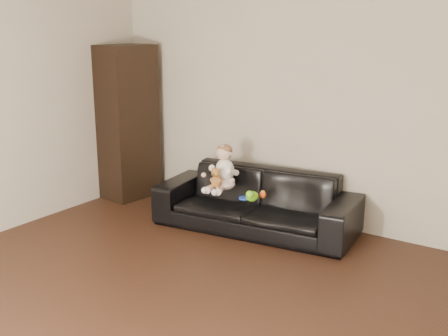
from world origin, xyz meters
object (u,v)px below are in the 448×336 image
Objects in this scene: teddy_bear at (216,178)px; cabinet at (128,123)px; sofa at (256,201)px; toy_rattle at (263,195)px; toy_green at (252,196)px; toy_blue_disc at (244,198)px; baby at (223,170)px.

cabinet is at bearing 147.81° from teddy_bear.
toy_rattle is (0.15, -0.13, 0.13)m from sofa.
toy_green reaches higher than toy_rattle.
toy_green reaches higher than toy_blue_disc.
sofa is 0.46m from teddy_bear.
toy_green is 1.32× the size of toy_blue_disc.
toy_green is at bearing -4.20° from cabinet.
sofa is 9.99× the size of teddy_bear.
toy_blue_disc is (-0.10, 0.02, -0.04)m from toy_green.
toy_rattle is at bearing -47.65° from sofa.
cabinet is 8.86× the size of teddy_bear.
sofa is at bearing 139.39° from toy_rattle.
baby is 0.15m from teddy_bear.
cabinet reaches higher than toy_rattle.
cabinet reaches higher than toy_green.
sofa is at bearing 113.14° from toy_green.
baby is (1.47, -0.21, -0.29)m from cabinet.
toy_blue_disc is at bearing -18.04° from teddy_bear.
teddy_bear is at bearing -102.15° from baby.
teddy_bear is at bearing -179.03° from toy_blue_disc.
teddy_bear is at bearing -148.38° from sofa.
cabinet is 3.82× the size of baby.
cabinet is at bearing 169.27° from toy_blue_disc.
toy_rattle is (1.93, -0.23, -0.46)m from cabinet.
teddy_bear is 2.87× the size of toy_rattle.
sofa is 14.32× the size of toy_green.
toy_blue_disc is at bearing -38.24° from baby.
baby reaches higher than toy_rattle.
toy_blue_disc is at bearing -4.19° from cabinet.
teddy_bear is (0.01, -0.14, -0.05)m from baby.
sofa is 1.88m from cabinet.
cabinet reaches higher than teddy_bear.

